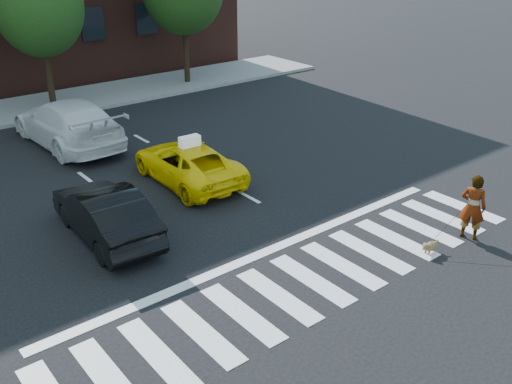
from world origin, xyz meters
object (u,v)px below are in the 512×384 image
woman (473,207)px  dog (430,246)px  black_sedan (105,213)px  white_suv (67,122)px  taxi (187,163)px

woman → dog: 1.61m
black_sedan → white_suv: 7.63m
white_suv → taxi: bearing=103.7°
white_suv → woman: 14.23m
taxi → dog: 7.82m
taxi → white_suv: 5.83m
taxi → dog: (2.23, -7.48, -0.42)m
white_suv → woman: woman is taller
taxi → white_suv: (-1.59, 5.60, 0.23)m
white_suv → dog: 13.64m
taxi → dog: taxi is taller
taxi → white_suv: bearing=-72.0°
black_sedan → dog: (5.81, -5.72, -0.49)m
black_sedan → white_suv: (1.99, 7.36, 0.16)m
taxi → woman: bearing=118.0°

